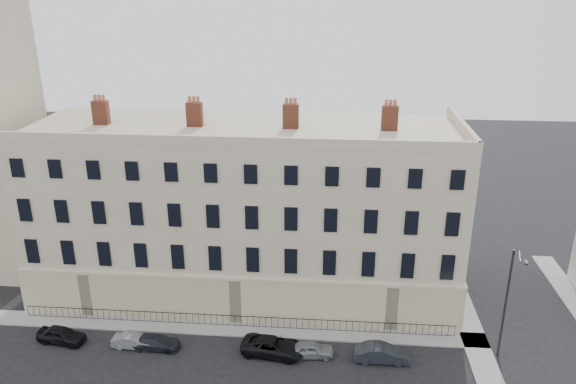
# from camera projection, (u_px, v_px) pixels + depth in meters

# --- Properties ---
(ground) EXTENTS (160.00, 160.00, 0.00)m
(ground) POSITION_uv_depth(u_px,v_px,m) (305.00, 374.00, 40.18)
(ground) COLOR black
(ground) RESTS_ON ground
(terrace) EXTENTS (36.22, 12.22, 17.00)m
(terrace) POSITION_uv_depth(u_px,v_px,m) (245.00, 211.00, 49.10)
(terrace) COLOR #C1AF90
(terrace) RESTS_ON ground
(pavement_terrace) EXTENTS (48.00, 2.00, 0.12)m
(pavement_terrace) POSITION_uv_depth(u_px,v_px,m) (186.00, 326.00, 45.58)
(pavement_terrace) COLOR gray
(pavement_terrace) RESTS_ON ground
(pavement_east_return) EXTENTS (2.00, 24.00, 0.12)m
(pavement_east_return) POSITION_uv_depth(u_px,v_px,m) (466.00, 319.00, 46.60)
(pavement_east_return) COLOR gray
(pavement_east_return) RESTS_ON ground
(railings) EXTENTS (35.00, 0.04, 0.96)m
(railings) POSITION_uv_depth(u_px,v_px,m) (235.00, 321.00, 45.47)
(railings) COLOR black
(railings) RESTS_ON ground
(car_a) EXTENTS (3.97, 2.04, 1.29)m
(car_a) POSITION_uv_depth(u_px,v_px,m) (61.00, 335.00, 43.51)
(car_a) COLOR black
(car_a) RESTS_ON ground
(car_b) EXTENTS (3.41, 1.32, 1.11)m
(car_b) POSITION_uv_depth(u_px,v_px,m) (134.00, 341.00, 42.94)
(car_b) COLOR gray
(car_b) RESTS_ON ground
(car_c) EXTENTS (3.73, 1.58, 1.07)m
(car_c) POSITION_uv_depth(u_px,v_px,m) (156.00, 342.00, 42.83)
(car_c) COLOR black
(car_c) RESTS_ON ground
(car_d) EXTENTS (5.04, 2.82, 1.33)m
(car_d) POSITION_uv_depth(u_px,v_px,m) (273.00, 346.00, 42.12)
(car_d) COLOR black
(car_d) RESTS_ON ground
(car_e) EXTENTS (3.55, 1.69, 1.17)m
(car_e) POSITION_uv_depth(u_px,v_px,m) (311.00, 349.00, 41.92)
(car_e) COLOR gray
(car_e) RESTS_ON ground
(car_f) EXTENTS (4.05, 1.44, 1.33)m
(car_f) POSITION_uv_depth(u_px,v_px,m) (382.00, 353.00, 41.36)
(car_f) COLOR #21262C
(car_f) RESTS_ON ground
(streetlamp) EXTENTS (0.62, 1.88, 8.85)m
(streetlamp) POSITION_uv_depth(u_px,v_px,m) (507.00, 300.00, 40.34)
(streetlamp) COLOR #2B2B30
(streetlamp) RESTS_ON ground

